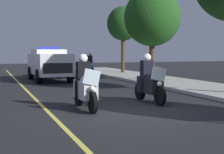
% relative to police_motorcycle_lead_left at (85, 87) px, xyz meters
% --- Properties ---
extents(ground_plane, '(80.00, 80.00, 0.00)m').
position_rel_police_motorcycle_lead_left_xyz_m(ground_plane, '(0.69, 1.27, -0.70)').
color(ground_plane, black).
extents(lane_stripe_center, '(48.00, 0.12, 0.01)m').
position_rel_police_motorcycle_lead_left_xyz_m(lane_stripe_center, '(0.69, -1.16, -0.70)').
color(lane_stripe_center, '#E0D14C').
rests_on(lane_stripe_center, ground).
extents(police_motorcycle_lead_left, '(2.14, 0.57, 1.72)m').
position_rel_police_motorcycle_lead_left_xyz_m(police_motorcycle_lead_left, '(0.00, 0.00, 0.00)').
color(police_motorcycle_lead_left, black).
rests_on(police_motorcycle_lead_left, ground).
extents(police_motorcycle_lead_right, '(2.14, 0.57, 1.72)m').
position_rel_police_motorcycle_lead_left_xyz_m(police_motorcycle_lead_right, '(-0.57, 2.50, 0.00)').
color(police_motorcycle_lead_right, black).
rests_on(police_motorcycle_lead_right, ground).
extents(police_suv, '(4.94, 2.16, 2.05)m').
position_rel_police_motorcycle_lead_left_xyz_m(police_suv, '(-10.44, 0.69, 0.37)').
color(police_suv, silver).
rests_on(police_suv, ground).
extents(cyclist_background, '(1.76, 0.32, 1.69)m').
position_rel_police_motorcycle_lead_left_xyz_m(cyclist_background, '(-13.47, 4.16, 0.14)').
color(cyclist_background, black).
rests_on(cyclist_background, ground).
extents(tree_far_back, '(3.37, 3.37, 5.40)m').
position_rel_police_motorcycle_lead_left_xyz_m(tree_far_back, '(-8.16, 6.44, 3.08)').
color(tree_far_back, '#42301E').
rests_on(tree_far_back, sidewalk_strip).
extents(tree_behind_suv, '(2.52, 2.52, 5.21)m').
position_rel_police_motorcycle_lead_left_xyz_m(tree_behind_suv, '(-14.94, 7.31, 3.23)').
color(tree_behind_suv, '#42301E').
rests_on(tree_behind_suv, sidewalk_strip).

